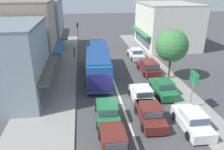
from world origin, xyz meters
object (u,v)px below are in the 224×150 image
at_px(city_bus, 98,61).
at_px(directional_road_sign, 194,81).
at_px(sedan_queue_far_back, 150,114).
at_px(traffic_light_downstreet, 78,31).
at_px(street_tree_right, 172,46).
at_px(pedestrian_with_handbag_near, 74,52).
at_px(sedan_behind_bus_near, 108,112).
at_px(hatchback_queue_gap_filler, 113,141).
at_px(parked_sedan_kerb_front, 192,121).
at_px(sedan_behind_bus_mid, 142,95).
at_px(parked_sedan_kerb_second, 163,88).
at_px(parked_sedan_kerb_rear, 136,54).
at_px(parked_wagon_kerb_third, 148,67).

bearing_deg(city_bus, directional_road_sign, -49.56).
distance_m(city_bus, sedan_queue_far_back, 10.49).
height_order(city_bus, traffic_light_downstreet, traffic_light_downstreet).
bearing_deg(street_tree_right, sedan_queue_far_back, -120.54).
bearing_deg(pedestrian_with_handbag_near, sedan_behind_bus_near, -79.82).
xyz_separation_m(hatchback_queue_gap_filler, directional_road_sign, (7.35, 4.11, 1.99)).
bearing_deg(parked_sedan_kerb_front, pedestrian_with_handbag_near, 116.19).
bearing_deg(sedan_behind_bus_mid, sedan_queue_far_back, -93.63).
xyz_separation_m(city_bus, directional_road_sign, (7.34, -8.62, 0.82)).
relative_size(sedan_behind_bus_near, pedestrian_with_handbag_near, 2.61).
bearing_deg(city_bus, parked_sedan_kerb_front, -61.00).
bearing_deg(parked_sedan_kerb_second, directional_road_sign, -67.62).
bearing_deg(city_bus, street_tree_right, -13.53).
distance_m(parked_sedan_kerb_second, street_tree_right, 5.22).
relative_size(parked_sedan_kerb_front, traffic_light_downstreet, 1.01).
xyz_separation_m(hatchback_queue_gap_filler, sedan_queue_far_back, (3.34, 2.86, -0.05)).
distance_m(traffic_light_downstreet, pedestrian_with_handbag_near, 6.85).
bearing_deg(hatchback_queue_gap_filler, city_bus, 89.98).
bearing_deg(pedestrian_with_handbag_near, city_bus, -68.35).
bearing_deg(traffic_light_downstreet, sedan_behind_bus_near, -84.08).
height_order(sedan_behind_bus_near, street_tree_right, street_tree_right).
height_order(sedan_behind_bus_mid, sedan_queue_far_back, same).
distance_m(parked_sedan_kerb_front, parked_sedan_kerb_rear, 17.41).
bearing_deg(sedan_behind_bus_mid, parked_wagon_kerb_third, 68.73).
distance_m(hatchback_queue_gap_filler, sedan_behind_bus_near, 3.58).
bearing_deg(pedestrian_with_handbag_near, parked_sedan_kerb_front, -63.81).
height_order(sedan_queue_far_back, pedestrian_with_handbag_near, pedestrian_with_handbag_near).
xyz_separation_m(hatchback_queue_gap_filler, parked_wagon_kerb_third, (6.24, 12.99, 0.04)).
xyz_separation_m(sedan_queue_far_back, pedestrian_with_handbag_near, (-6.27, 17.25, 0.40)).
height_order(hatchback_queue_gap_filler, parked_wagon_kerb_third, parked_wagon_kerb_third).
bearing_deg(sedan_behind_bus_mid, city_bus, 117.94).
distance_m(parked_sedan_kerb_front, street_tree_right, 10.00).
relative_size(sedan_queue_far_back, directional_road_sign, 1.19).
relative_size(parked_wagon_kerb_third, traffic_light_downstreet, 1.08).
bearing_deg(sedan_behind_bus_mid, hatchback_queue_gap_filler, -120.34).
xyz_separation_m(city_bus, pedestrian_with_handbag_near, (-2.93, 7.38, -0.81)).
xyz_separation_m(parked_wagon_kerb_third, street_tree_right, (1.78, -2.19, 3.23)).
bearing_deg(sedan_behind_bus_mid, traffic_light_downstreet, 105.95).
xyz_separation_m(parked_sedan_kerb_second, parked_wagon_kerb_third, (0.20, 5.70, 0.08)).
height_order(hatchback_queue_gap_filler, parked_sedan_kerb_second, hatchback_queue_gap_filler).
relative_size(parked_wagon_kerb_third, pedestrian_with_handbag_near, 2.79).
height_order(hatchback_queue_gap_filler, traffic_light_downstreet, traffic_light_downstreet).
bearing_deg(parked_sedan_kerb_front, traffic_light_downstreet, 108.80).
distance_m(hatchback_queue_gap_filler, parked_sedan_kerb_rear, 19.91).
bearing_deg(parked_wagon_kerb_third, sedan_queue_far_back, -105.98).
bearing_deg(parked_wagon_kerb_third, sedan_behind_bus_near, -123.38).
bearing_deg(sedan_behind_bus_near, pedestrian_with_handbag_near, 100.18).
height_order(city_bus, parked_sedan_kerb_second, city_bus).
xyz_separation_m(parked_sedan_kerb_rear, street_tree_right, (1.90, -8.14, 3.31)).
distance_m(sedan_behind_bus_mid, hatchback_queue_gap_filler, 7.02).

